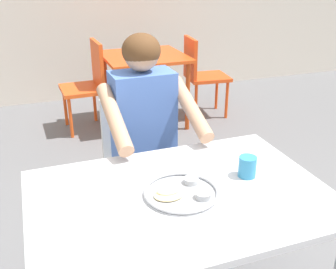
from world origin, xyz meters
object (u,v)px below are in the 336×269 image
object	(u,v)px
table_background_red	(144,64)
diner_foreground	(148,130)
table_foreground	(180,209)
thali_tray	(182,192)
drinking_cup	(247,166)
chair_foreground	(138,155)
chair_red_right	(200,72)
chair_red_left	(89,80)

from	to	relation	value
table_background_red	diner_foreground	bearing A→B (deg)	-106.17
table_foreground	table_background_red	distance (m)	2.56
table_foreground	thali_tray	distance (m)	0.08
drinking_cup	table_background_red	distance (m)	2.48
diner_foreground	table_background_red	xyz separation A→B (m)	(0.54, 1.85, -0.11)
chair_foreground	table_background_red	size ratio (longest dim) A/B	1.04
chair_foreground	diner_foreground	size ratio (longest dim) A/B	0.67
diner_foreground	thali_tray	bearing A→B (deg)	-95.44
table_background_red	chair_foreground	bearing A→B (deg)	-108.26
table_foreground	drinking_cup	distance (m)	0.34
thali_tray	chair_foreground	bearing A→B (deg)	86.14
thali_tray	chair_red_right	size ratio (longest dim) A/B	0.35
chair_red_right	drinking_cup	bearing A→B (deg)	-110.13
drinking_cup	thali_tray	bearing A→B (deg)	-172.71
diner_foreground	table_background_red	bearing A→B (deg)	73.83
drinking_cup	table_background_red	xyz separation A→B (m)	(0.28, 2.46, -0.15)
thali_tray	table_foreground	bearing A→B (deg)	112.34
thali_tray	chair_foreground	distance (m)	0.90
drinking_cup	chair_foreground	world-z (taller)	chair_foreground
table_foreground	drinking_cup	xyz separation A→B (m)	(0.32, 0.03, 0.12)
thali_tray	table_background_red	size ratio (longest dim) A/B	0.38
thali_tray	chair_foreground	world-z (taller)	chair_foreground
table_foreground	diner_foreground	distance (m)	0.65
drinking_cup	table_background_red	bearing A→B (deg)	83.49
table_foreground	table_background_red	xyz separation A→B (m)	(0.60, 2.49, -0.03)
table_background_red	chair_red_right	distance (m)	0.63
drinking_cup	diner_foreground	xyz separation A→B (m)	(-0.26, 0.60, -0.04)
table_foreground	chair_foreground	bearing A→B (deg)	85.93
drinking_cup	chair_red_left	size ratio (longest dim) A/B	0.10
diner_foreground	chair_red_left	xyz separation A→B (m)	(-0.02, 1.90, -0.23)
chair_red_left	chair_red_right	bearing A→B (deg)	-2.44
drinking_cup	table_foreground	bearing A→B (deg)	-173.90
thali_tray	chair_red_right	distance (m)	2.79
table_foreground	thali_tray	bearing A→B (deg)	-67.66
chair_foreground	chair_red_right	distance (m)	2.00
drinking_cup	chair_red_left	bearing A→B (deg)	96.35
table_foreground	chair_red_right	bearing A→B (deg)	63.87
table_foreground	diner_foreground	world-z (taller)	diner_foreground
drinking_cup	chair_foreground	distance (m)	0.91
table_foreground	chair_foreground	size ratio (longest dim) A/B	1.44
table_background_red	thali_tray	bearing A→B (deg)	-103.48
drinking_cup	chair_foreground	bearing A→B (deg)	107.65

